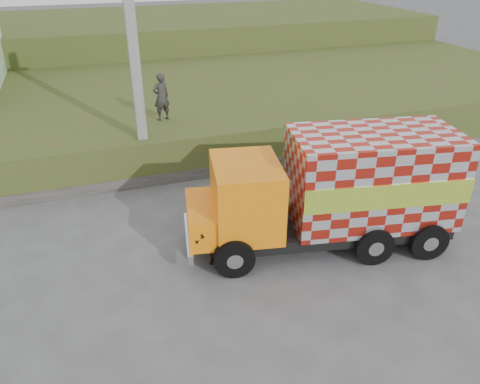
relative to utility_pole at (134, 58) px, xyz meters
name	(u,v)px	position (x,y,z in m)	size (l,w,h in m)	color
ground	(212,246)	(1.00, -4.60, -4.08)	(120.00, 120.00, 0.00)	#474749
embankment	(148,108)	(1.00, 5.40, -3.33)	(40.00, 12.00, 1.50)	#32541C
embankment_far	(117,42)	(1.00, 17.40, -2.58)	(40.00, 12.00, 3.00)	#32541C
retaining_strip	(118,183)	(-1.00, -0.40, -3.88)	(16.00, 0.50, 0.40)	#595651
utility_pole	(134,58)	(0.00, 0.00, 0.00)	(1.20, 0.30, 8.00)	gray
cargo_truck	(336,190)	(4.09, -5.46, -2.50)	(7.15, 3.44, 3.06)	black
cow	(209,235)	(0.81, -5.05, -3.42)	(0.71, 1.56, 1.32)	#33180C
pedestrian	(161,97)	(0.98, 1.57, -1.73)	(0.62, 0.40, 1.69)	#2F2B29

